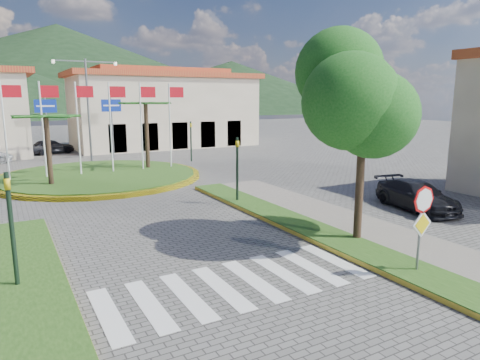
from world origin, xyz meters
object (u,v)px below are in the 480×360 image
car_side_right (417,196)px  car_dark_a (51,146)px  car_dark_b (170,141)px  deciduous_tree (365,94)px  stop_sign (422,216)px  roundabout_island (99,176)px

car_side_right → car_dark_a: bearing=124.2°
car_dark_b → car_dark_a: bearing=97.4°
car_dark_b → car_side_right: size_ratio=0.91×
car_side_right → car_dark_b: bearing=104.1°
car_dark_b → deciduous_tree: bearing=-175.8°
car_dark_b → car_side_right: car_dark_b is taller
stop_sign → car_dark_a: stop_sign is taller
deciduous_tree → car_dark_a: 32.63m
roundabout_island → deciduous_tree: size_ratio=1.87×
car_dark_a → deciduous_tree: bearing=176.4°
stop_sign → car_side_right: bearing=39.0°
deciduous_tree → car_dark_b: bearing=82.0°
car_dark_a → car_side_right: car_dark_a is taller
roundabout_island → car_dark_b: (9.78, 13.67, 0.50)m
roundabout_island → car_dark_a: bearing=95.2°
deciduous_tree → car_side_right: bearing=19.6°
stop_sign → car_dark_a: 35.20m
car_dark_b → stop_sign: bearing=-176.1°
roundabout_island → deciduous_tree: (5.50, -17.00, 5.00)m
stop_sign → car_side_right: size_ratio=0.59×
roundabout_island → car_dark_b: 16.82m
roundabout_island → stop_sign: 20.69m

